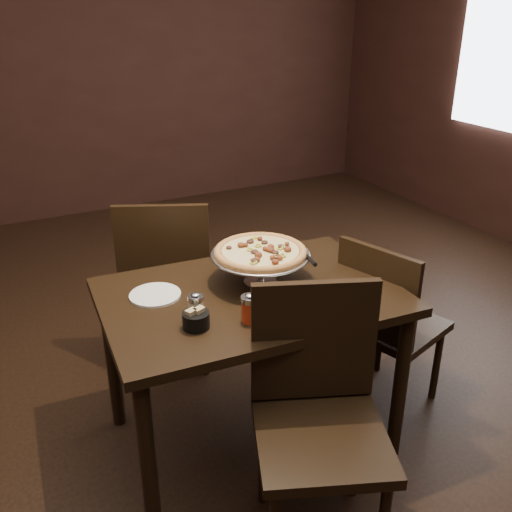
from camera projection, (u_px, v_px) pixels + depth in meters
name	position (u px, v px, depth m)	size (l,w,h in m)	color
room	(261.00, 137.00, 2.10)	(6.04, 7.04, 2.84)	black
dining_table	(251.00, 313.00, 2.40)	(1.27, 0.89, 0.76)	black
pizza_stand	(260.00, 252.00, 2.38)	(0.42, 0.42, 0.17)	silver
parmesan_shaker	(196.00, 306.00, 2.15)	(0.06, 0.06, 0.11)	#FAECC3
pepper_flake_shaker	(250.00, 308.00, 2.12)	(0.07, 0.07, 0.12)	#98260D
packet_caddy	(196.00, 319.00, 2.09)	(0.10, 0.10, 0.08)	black
napkin_stack	(325.00, 308.00, 2.23)	(0.13, 0.13, 0.01)	white
plate_left	(155.00, 295.00, 2.33)	(0.21, 0.21, 0.01)	white
plate_near	(302.00, 311.00, 2.20)	(0.22, 0.22, 0.01)	white
serving_spatula	(310.00, 260.00, 2.32)	(0.12, 0.12, 0.02)	silver
chair_far	(168.00, 277.00, 2.99)	(0.61, 0.61, 0.98)	black
chair_near	(318.00, 409.00, 2.03)	(0.59, 0.59, 0.98)	black
chair_side	(387.00, 320.00, 2.69)	(0.52, 0.52, 0.89)	black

